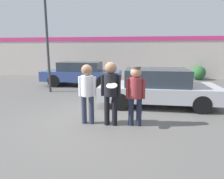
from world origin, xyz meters
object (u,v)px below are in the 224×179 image
parked_car_far (82,73)px  parked_car_near (157,87)px  person_middle_with_frisbee (111,88)px  street_lamp (49,10)px  shrub (198,73)px  person_left (87,89)px  person_right (136,91)px

parked_car_far → parked_car_near: bearing=-42.3°
person_middle_with_frisbee → street_lamp: 6.10m
parked_car_near → shrub: parked_car_near is taller
street_lamp → parked_car_near: bearing=-19.2°
person_left → parked_car_near: person_left is taller
person_middle_with_frisbee → parked_car_far: person_middle_with_frisbee is taller
parked_car_near → parked_car_far: parked_car_near is taller
parked_car_near → street_lamp: 6.20m
shrub → person_right: bearing=-114.0°
person_middle_with_frisbee → street_lamp: (-3.54, 4.06, 2.85)m
person_middle_with_frisbee → shrub: (4.83, 9.41, -0.60)m
person_right → parked_car_far: (-3.36, 6.01, -0.28)m
person_left → street_lamp: (-2.86, 4.03, 2.92)m
person_middle_with_frisbee → parked_car_far: size_ratio=0.39×
parked_car_near → shrub: (3.38, 7.08, -0.22)m
person_middle_with_frisbee → shrub: person_middle_with_frisbee is taller
person_middle_with_frisbee → parked_car_far: 6.66m
shrub → parked_car_near: bearing=-115.5°
person_right → shrub: (4.15, 9.33, -0.52)m
person_left → person_middle_with_frisbee: size_ratio=0.96×
parked_car_near → person_middle_with_frisbee: bearing=-122.0°
person_middle_with_frisbee → street_lamp: street_lamp is taller
parked_car_near → shrub: size_ratio=4.52×
parked_car_near → street_lamp: street_lamp is taller
person_middle_with_frisbee → person_right: person_middle_with_frisbee is taller
person_left → street_lamp: size_ratio=0.26×
parked_car_far → shrub: (7.51, 3.33, -0.24)m
person_left → parked_car_far: person_left is taller
parked_car_far → person_left: bearing=-71.7°
person_middle_with_frisbee → parked_car_near: (1.45, 2.32, -0.39)m
person_middle_with_frisbee → shrub: bearing=62.8°
parked_car_far → person_right: bearing=-60.8°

